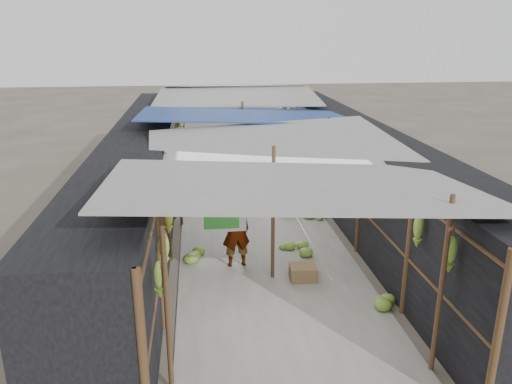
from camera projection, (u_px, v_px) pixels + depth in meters
name	position (u px, v px, depth m)	size (l,w,h in m)	color
ground	(305.00, 380.00, 6.81)	(80.00, 80.00, 0.00)	#6B6356
aisle_slab	(252.00, 215.00, 12.95)	(3.60, 16.00, 0.02)	#9E998E
stall_left	(143.00, 176.00, 12.30)	(1.40, 15.00, 2.30)	black
stall_right	(356.00, 169.00, 12.91)	(1.40, 15.00, 2.30)	black
crate_near	(303.00, 273.00, 9.50)	(0.50, 0.40, 0.30)	olive
crate_mid	(289.00, 209.00, 12.91)	(0.52, 0.41, 0.31)	olive
crate_back	(227.00, 205.00, 13.28)	(0.39, 0.32, 0.25)	olive
black_basin	(263.00, 167.00, 17.14)	(0.62, 0.62, 0.19)	black
vendor_elderly	(236.00, 230.00, 9.89)	(0.57, 0.37, 1.56)	white
shopper_blue	(239.00, 188.00, 12.54)	(0.77, 0.60, 1.58)	#204EA2
vendor_seated	(277.00, 182.00, 14.33)	(0.55, 0.32, 0.85)	#433E3A
market_canopy	(252.00, 121.00, 12.52)	(5.62, 15.20, 2.77)	brown
hanging_bananas	(260.00, 150.00, 12.78)	(3.95, 13.40, 0.84)	olive
floor_bananas	(258.00, 208.00, 12.98)	(3.68, 10.22, 0.34)	#9E9C28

